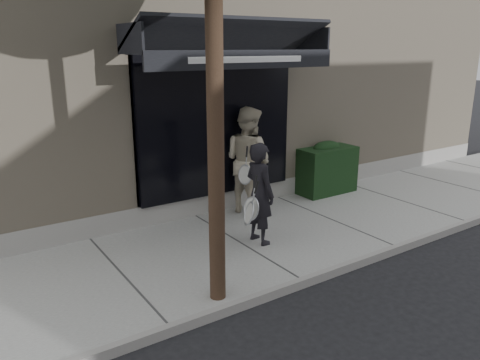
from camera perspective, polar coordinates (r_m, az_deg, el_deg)
ground at (r=8.97m, az=10.64°, el=-5.29°), size 80.00×80.00×0.00m
sidewalk at (r=8.95m, az=10.66°, el=-4.93°), size 20.00×3.00×0.12m
curb at (r=8.01m, az=18.47°, el=-7.99°), size 20.00×0.10×0.14m
building_facade at (r=12.39m, az=-5.33°, el=13.71°), size 14.30×8.04×5.64m
hedge at (r=10.36m, az=10.39°, el=1.44°), size 1.30×0.70×1.14m
pedestrian_front at (r=7.48m, az=2.39°, el=-1.67°), size 0.74×0.79×1.66m
pedestrian_back at (r=8.86m, az=0.99°, el=2.43°), size 0.99×1.15×2.03m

